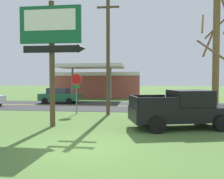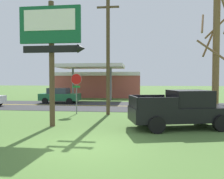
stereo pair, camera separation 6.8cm
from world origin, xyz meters
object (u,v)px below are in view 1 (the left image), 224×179
motel_sign (52,39)px  car_green_mid_lane (59,96)px  stop_sign (76,86)px  gas_station (99,84)px  pickup_black_parked_on_lawn (182,109)px  utility_pole (108,48)px  bare_tree (216,56)px

motel_sign → car_green_mid_lane: 12.94m
stop_sign → gas_station: 17.13m
motel_sign → car_green_mid_lane: bearing=108.3°
pickup_black_parked_on_lawn → car_green_mid_lane: pickup_black_parked_on_lawn is taller
pickup_black_parked_on_lawn → car_green_mid_lane: (-10.65, 11.26, -0.13)m
pickup_black_parked_on_lawn → motel_sign: bearing=-175.9°
car_green_mid_lane → utility_pole: bearing=-49.2°
motel_sign → pickup_black_parked_on_lawn: bearing=4.1°
motel_sign → car_green_mid_lane: (-3.89, 11.74, -3.82)m
gas_station → utility_pole: bearing=-78.0°
bare_tree → car_green_mid_lane: size_ratio=1.91×
pickup_black_parked_on_lawn → car_green_mid_lane: bearing=133.4°
motel_sign → gas_station: size_ratio=0.55×
utility_pole → gas_station: 17.69m
pickup_black_parked_on_lawn → gas_station: bearing=110.9°
utility_pole → pickup_black_parked_on_lawn: size_ratio=1.62×
bare_tree → stop_sign: bearing=171.2°
utility_pole → car_green_mid_lane: utility_pole is taller
bare_tree → utility_pole: bearing=168.3°
motel_sign → gas_station: motel_sign is taller
bare_tree → car_green_mid_lane: 16.02m
motel_sign → stop_sign: size_ratio=2.25×
stop_sign → pickup_black_parked_on_lawn: size_ratio=0.53×
bare_tree → gas_station: 21.38m
utility_pole → bare_tree: size_ratio=1.12×
stop_sign → utility_pole: size_ratio=0.33×
motel_sign → pickup_black_parked_on_lawn: motel_sign is taller
utility_pole → pickup_black_parked_on_lawn: utility_pole is taller
utility_pole → gas_station: (-3.63, 17.08, -2.81)m
bare_tree → gas_station: bearing=119.6°
bare_tree → motel_sign: bearing=-161.5°
bare_tree → car_green_mid_lane: bearing=146.6°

